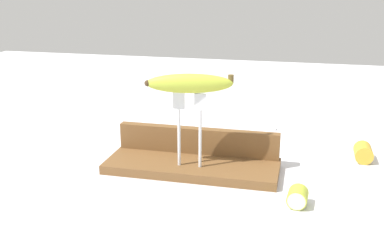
% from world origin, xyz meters
% --- Properties ---
extents(ground_plane, '(3.00, 3.00, 0.00)m').
position_xyz_m(ground_plane, '(0.00, 0.00, 0.00)').
color(ground_plane, silver).
extents(wooden_board, '(0.39, 0.14, 0.02)m').
position_xyz_m(wooden_board, '(0.00, 0.00, 0.01)').
color(wooden_board, brown).
rests_on(wooden_board, ground).
extents(board_backstop, '(0.38, 0.02, 0.06)m').
position_xyz_m(board_backstop, '(0.00, 0.06, 0.05)').
color(board_backstop, brown).
rests_on(board_backstop, wooden_board).
extents(fork_stand_center, '(0.07, 0.01, 0.17)m').
position_xyz_m(fork_stand_center, '(0.00, -0.02, 0.12)').
color(fork_stand_center, silver).
rests_on(fork_stand_center, wooden_board).
extents(banana_raised_center, '(0.19, 0.07, 0.04)m').
position_xyz_m(banana_raised_center, '(-0.00, -0.02, 0.21)').
color(banana_raised_center, '#B2C138').
rests_on(banana_raised_center, fork_stand_center).
extents(fork_fallen_near, '(0.18, 0.04, 0.01)m').
position_xyz_m(fork_fallen_near, '(0.10, 0.36, 0.00)').
color(fork_fallen_near, silver).
rests_on(fork_fallen_near, ground).
extents(banana_chunk_near, '(0.04, 0.05, 0.04)m').
position_xyz_m(banana_chunk_near, '(0.24, -0.12, 0.02)').
color(banana_chunk_near, '#B2C138').
rests_on(banana_chunk_near, ground).
extents(banana_chunk_far, '(0.04, 0.06, 0.04)m').
position_xyz_m(banana_chunk_far, '(0.39, 0.15, 0.02)').
color(banana_chunk_far, gold).
rests_on(banana_chunk_far, ground).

